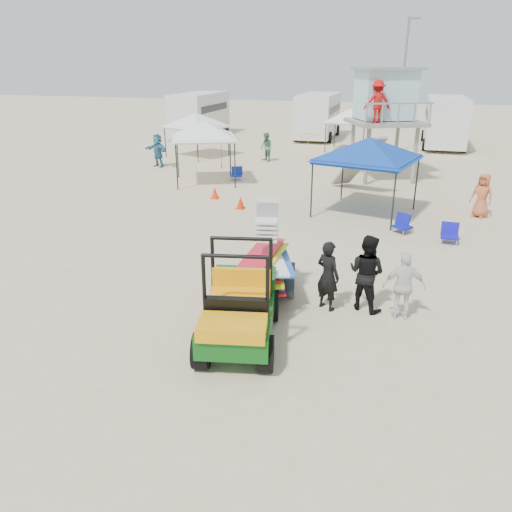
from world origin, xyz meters
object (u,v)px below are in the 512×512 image
(utility_cart, at_px, (237,300))
(canopy_blue, at_px, (369,141))
(surf_trailer, at_px, (268,262))
(man_left, at_px, (328,276))
(lifeguard_tower, at_px, (385,99))

(utility_cart, height_order, canopy_blue, canopy_blue)
(canopy_blue, bearing_deg, surf_trailer, -101.53)
(utility_cart, xyz_separation_m, man_left, (1.52, 2.04, -0.14))
(surf_trailer, relative_size, lifeguard_tower, 0.49)
(utility_cart, xyz_separation_m, lifeguard_tower, (1.81, 16.98, 2.84))
(man_left, xyz_separation_m, canopy_blue, (0.13, 8.35, 1.90))
(man_left, distance_m, lifeguard_tower, 15.24)
(surf_trailer, height_order, canopy_blue, canopy_blue)
(surf_trailer, xyz_separation_m, lifeguard_tower, (1.80, 14.64, 2.92))
(surf_trailer, bearing_deg, man_left, -11.20)
(canopy_blue, bearing_deg, man_left, -90.87)
(canopy_blue, bearing_deg, lifeguard_tower, 88.63)
(man_left, height_order, canopy_blue, canopy_blue)
(utility_cart, bearing_deg, surf_trailer, 89.78)
(lifeguard_tower, bearing_deg, canopy_blue, -91.37)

